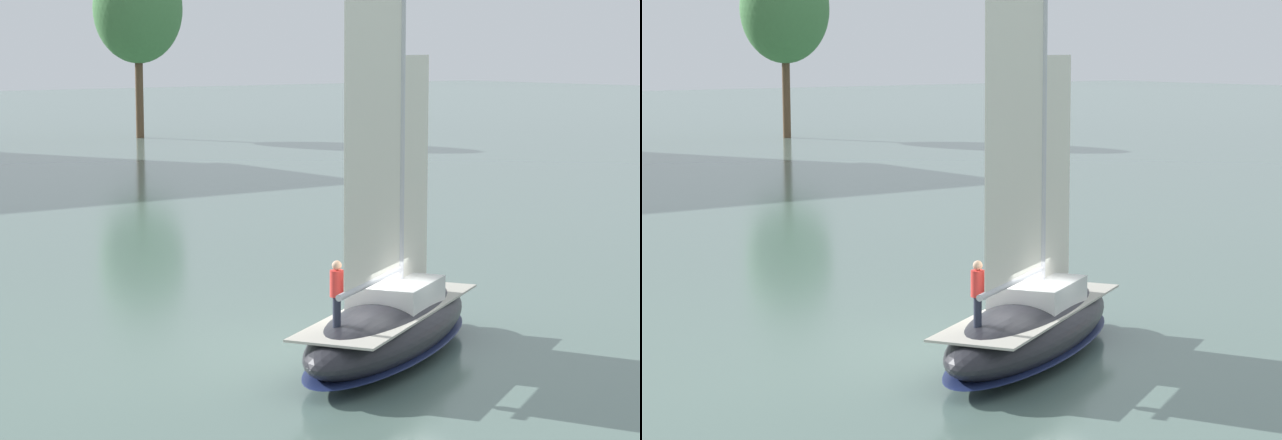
# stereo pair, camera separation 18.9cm
# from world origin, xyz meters

# --- Properties ---
(ground_plane) EXTENTS (400.00, 400.00, 0.00)m
(ground_plane) POSITION_xyz_m (0.00, 0.00, 0.00)
(ground_plane) COLOR slate
(tree_shore_left) EXTENTS (8.04, 8.04, 16.56)m
(tree_shore_left) POSITION_xyz_m (35.60, 75.40, 11.59)
(tree_shore_left) COLOR brown
(tree_shore_left) RESTS_ON ground
(sailboat_main) EXTENTS (9.86, 7.11, 13.40)m
(sailboat_main) POSITION_xyz_m (0.01, 0.01, 1.06)
(sailboat_main) COLOR #232328
(sailboat_main) RESTS_ON ground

